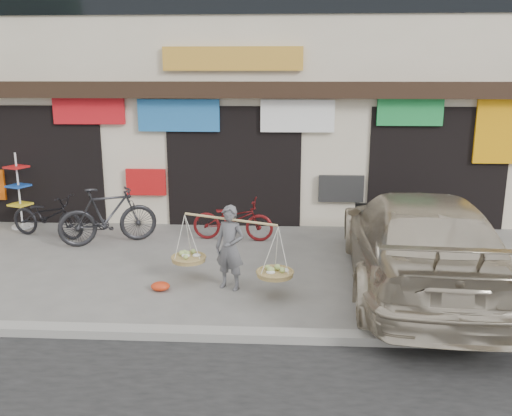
# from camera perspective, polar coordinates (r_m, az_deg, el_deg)

# --- Properties ---
(ground) EXTENTS (70.00, 70.00, 0.00)m
(ground) POSITION_cam_1_polar(r_m,az_deg,el_deg) (9.19, -4.34, -7.72)
(ground) COLOR slate
(ground) RESTS_ON ground
(kerb) EXTENTS (70.00, 0.25, 0.12)m
(kerb) POSITION_cam_1_polar(r_m,az_deg,el_deg) (7.37, -6.40, -13.01)
(kerb) COLOR gray
(kerb) RESTS_ON ground
(shophouse_block) EXTENTS (14.00, 6.32, 7.00)m
(shophouse_block) POSITION_cam_1_polar(r_m,az_deg,el_deg) (14.93, -1.32, 14.19)
(shophouse_block) COLOR beige
(shophouse_block) RESTS_ON ground
(street_vendor) EXTENTS (2.02, 1.17, 1.38)m
(street_vendor) POSITION_cam_1_polar(r_m,az_deg,el_deg) (8.69, -2.76, -4.61)
(street_vendor) COLOR #5C5C60
(street_vendor) RESTS_ON ground
(bike_0) EXTENTS (1.86, 1.06, 0.93)m
(bike_0) POSITION_cam_1_polar(r_m,az_deg,el_deg) (12.28, -21.09, -0.78)
(bike_0) COLOR black
(bike_0) RESTS_ON ground
(bike_1) EXTENTS (2.02, 1.33, 1.18)m
(bike_1) POSITION_cam_1_polar(r_m,az_deg,el_deg) (11.38, -15.32, -0.78)
(bike_1) COLOR black
(bike_1) RESTS_ON ground
(bike_2) EXTENTS (1.73, 0.73, 0.89)m
(bike_2) POSITION_cam_1_polar(r_m,az_deg,el_deg) (11.27, -2.45, -1.20)
(bike_2) COLOR #5D1011
(bike_2) RESTS_ON ground
(suv) EXTENTS (2.55, 5.57, 1.58)m
(suv) POSITION_cam_1_polar(r_m,az_deg,el_deg) (9.07, 16.74, -3.32)
(suv) COLOR #C1B39B
(suv) RESTS_ON ground
(display_rack) EXTENTS (0.52, 0.52, 1.70)m
(display_rack) POSITION_cam_1_polar(r_m,az_deg,el_deg) (13.24, -23.62, 1.00)
(display_rack) COLOR silver
(display_rack) RESTS_ON ground
(red_bag) EXTENTS (0.31, 0.25, 0.14)m
(red_bag) POSITION_cam_1_polar(r_m,az_deg,el_deg) (8.92, -10.03, -8.11)
(red_bag) COLOR red
(red_bag) RESTS_ON ground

